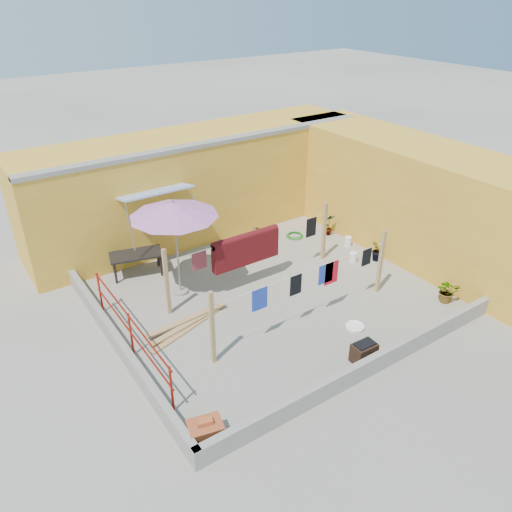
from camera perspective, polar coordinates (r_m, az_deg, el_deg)
name	(u,v)px	position (r m, az deg, el deg)	size (l,w,h in m)	color
ground	(270,296)	(13.14, 1.60, -4.62)	(80.00, 80.00, 0.00)	#9E998E
wall_back	(198,182)	(16.24, -6.65, 8.35)	(11.00, 3.27, 3.21)	gold
wall_right	(412,197)	(15.69, 17.41, 6.41)	(2.40, 9.00, 3.20)	gold
parapet_front	(370,366)	(10.91, 12.88, -12.15)	(8.30, 0.16, 0.44)	gray
parapet_left	(120,346)	(11.55, -15.33, -9.84)	(0.16, 7.30, 0.44)	gray
red_railing	(130,328)	(11.15, -14.19, -8.01)	(0.05, 4.20, 1.10)	#A31C10
clothesline_rig	(253,254)	(12.89, -0.33, 0.27)	(5.09, 2.35, 1.80)	tan
patio_umbrella	(174,210)	(12.33, -9.38, 5.21)	(2.78, 2.78, 2.65)	gray
outdoor_table	(136,256)	(14.18, -13.54, 0.05)	(1.56, 1.05, 0.67)	black
brick_stack	(206,433)	(9.43, -5.79, -19.45)	(0.70, 0.58, 0.54)	#A64F26
lumber_pile	(187,324)	(12.13, -7.88, -7.75)	(2.30, 0.82, 0.14)	tan
brazier	(364,352)	(11.21, 12.22, -10.69)	(0.54, 0.37, 0.48)	black
white_basin	(355,326)	(12.23, 11.24, -7.91)	(0.46, 0.46, 0.08)	white
water_jug_a	(353,257)	(14.92, 11.04, -0.13)	(0.22, 0.22, 0.34)	white
water_jug_b	(348,241)	(15.81, 10.46, 1.67)	(0.21, 0.21, 0.34)	white
green_hose	(295,236)	(16.21, 4.45, 2.35)	(0.57, 0.57, 0.08)	#1B761A
plant_back_a	(252,244)	(14.92, -0.51, 1.43)	(0.67, 0.58, 0.75)	#1B5618
plant_back_b	(258,236)	(15.40, 0.21, 2.25)	(0.39, 0.39, 0.70)	#1B5618
plant_right_a	(329,224)	(16.31, 8.33, 3.61)	(0.39, 0.27, 0.74)	#1B5618
plant_right_b	(377,251)	(15.02, 13.66, 0.58)	(0.37, 0.30, 0.67)	#1B5618
plant_right_c	(448,291)	(13.68, 21.06, -3.77)	(0.56, 0.49, 0.62)	#1B5618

